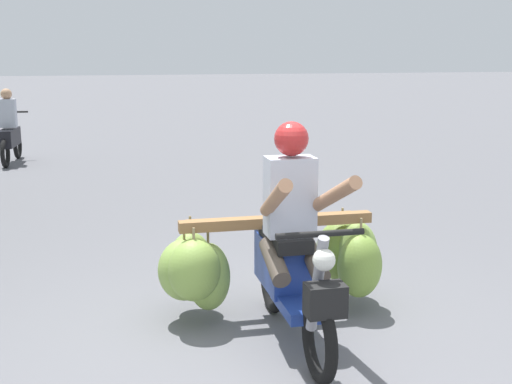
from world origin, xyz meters
TOP-DOWN VIEW (x-y plane):
  - ground_plane at (0.00, 0.00)m, footprint 120.00×120.00m
  - motorbike_main_loaded at (0.30, 0.76)m, footprint 1.85×1.83m
  - motorbike_distant_ahead_left at (-2.31, 9.23)m, footprint 0.50×1.62m

SIDE VIEW (x-z plane):
  - ground_plane at x=0.00m, z-range 0.00..0.00m
  - motorbike_main_loaded at x=0.30m, z-range -0.28..1.30m
  - motorbike_distant_ahead_left at x=-2.31m, z-range -0.13..1.27m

